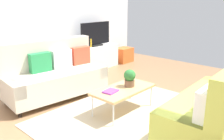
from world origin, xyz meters
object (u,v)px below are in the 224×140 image
object	(u,v)px
couch_green	(216,106)
couch_beige	(55,74)
tv_console	(96,57)
vase_0	(78,45)
potted_plant	(130,78)
vase_1	(83,44)
coffee_table	(123,90)
tv	(96,34)
storage_trunk	(124,55)
table_book_0	(111,91)
bottle_0	(91,43)

from	to	relation	value
couch_green	couch_beige	bearing A→B (deg)	100.91
tv_console	vase_0	size ratio (longest dim) A/B	7.19
couch_green	vase_0	bearing A→B (deg)	77.21
potted_plant	vase_0	distance (m)	2.53
couch_green	vase_1	size ratio (longest dim) A/B	11.75
coffee_table	tv_console	distance (m)	2.80
coffee_table	vase_1	world-z (taller)	vase_1
tv	storage_trunk	size ratio (longest dim) A/B	1.92
couch_beige	vase_0	bearing A→B (deg)	-139.14
tv_console	vase_1	distance (m)	0.56
potted_plant	tv	bearing A→B (deg)	58.43
couch_beige	tv	xyz separation A→B (m)	(1.95, 0.88, 0.50)
tv_console	tv	bearing A→B (deg)	-90.00
potted_plant	vase_1	distance (m)	2.60
storage_trunk	tv	bearing A→B (deg)	175.84
storage_trunk	vase_1	size ratio (longest dim) A/B	3.16
tv	table_book_0	size ratio (longest dim) A/B	4.17
couch_beige	table_book_0	bearing A→B (deg)	100.77
coffee_table	vase_0	distance (m)	2.59
coffee_table	table_book_0	xyz separation A→B (m)	(-0.27, 0.04, 0.04)
table_book_0	bottle_0	bearing A→B (deg)	53.81
couch_green	tv	xyz separation A→B (m)	(1.29, 3.72, 0.51)
potted_plant	table_book_0	bearing A→B (deg)	172.46
storage_trunk	couch_beige	bearing A→B (deg)	-165.29
table_book_0	bottle_0	distance (m)	2.79
couch_green	coffee_table	xyz separation A→B (m)	(-0.29, 1.42, -0.05)
coffee_table	storage_trunk	xyz separation A→B (m)	(2.67, 2.22, -0.17)
couch_beige	vase_0	size ratio (longest dim) A/B	10.16
vase_1	bottle_0	size ratio (longest dim) A/B	0.75
bottle_0	vase_0	bearing A→B (deg)	166.63
tv	potted_plant	size ratio (longest dim) A/B	3.35
table_book_0	tv	bearing A→B (deg)	50.84
couch_beige	table_book_0	distance (m)	1.38
vase_0	storage_trunk	bearing A→B (deg)	-5.10
couch_green	vase_0	size ratio (longest dim) A/B	9.92
storage_trunk	vase_0	world-z (taller)	vase_0
tv_console	table_book_0	distance (m)	2.93
couch_beige	coffee_table	bearing A→B (deg)	111.06
coffee_table	storage_trunk	distance (m)	3.48
couch_green	tv_console	world-z (taller)	couch_green
bottle_0	storage_trunk	bearing A→B (deg)	-2.64
couch_green	tv_console	xyz separation A→B (m)	(1.29, 3.74, -0.13)
bottle_0	vase_1	bearing A→B (deg)	153.73
tv_console	potted_plant	xyz separation A→B (m)	(-1.42, -2.33, 0.26)
tv_console	storage_trunk	distance (m)	1.11
tv_console	potted_plant	world-z (taller)	potted_plant
vase_0	bottle_0	world-z (taller)	bottle_0
coffee_table	vase_1	xyz separation A→B (m)	(1.19, 2.37, 0.33)
tv_console	storage_trunk	world-z (taller)	tv_console
potted_plant	bottle_0	size ratio (longest dim) A/B	1.37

